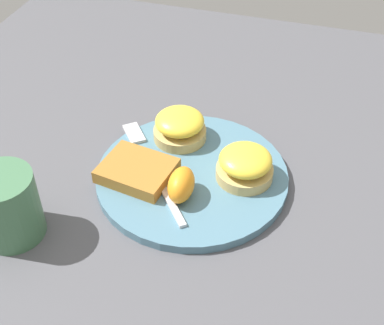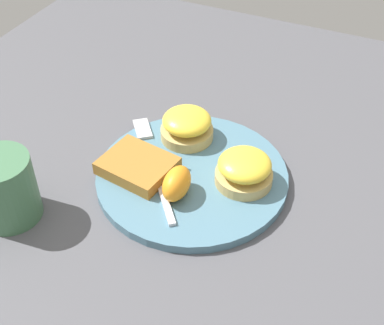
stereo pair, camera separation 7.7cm
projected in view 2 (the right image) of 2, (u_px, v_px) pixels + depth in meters
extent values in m
plane|color=#4C4C51|center=(192.00, 180.00, 0.80)|extent=(1.10, 1.10, 0.00)
cylinder|color=slate|center=(192.00, 176.00, 0.79)|extent=(0.28, 0.28, 0.01)
cylinder|color=tan|center=(244.00, 177.00, 0.77)|extent=(0.08, 0.08, 0.02)
ellipsoid|color=yellow|center=(245.00, 164.00, 0.75)|extent=(0.08, 0.08, 0.03)
cylinder|color=tan|center=(187.00, 133.00, 0.85)|extent=(0.08, 0.08, 0.02)
ellipsoid|color=yellow|center=(187.00, 121.00, 0.83)|extent=(0.08, 0.08, 0.03)
cube|color=#9E6A29|center=(138.00, 166.00, 0.78)|extent=(0.11, 0.10, 0.02)
ellipsoid|color=orange|center=(175.00, 183.00, 0.74)|extent=(0.04, 0.06, 0.04)
cube|color=silver|center=(162.00, 193.00, 0.75)|extent=(0.09, 0.10, 0.00)
cube|color=silver|center=(143.00, 129.00, 0.86)|extent=(0.05, 0.05, 0.00)
cylinder|color=#42704C|center=(5.00, 189.00, 0.71)|extent=(0.08, 0.08, 0.10)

